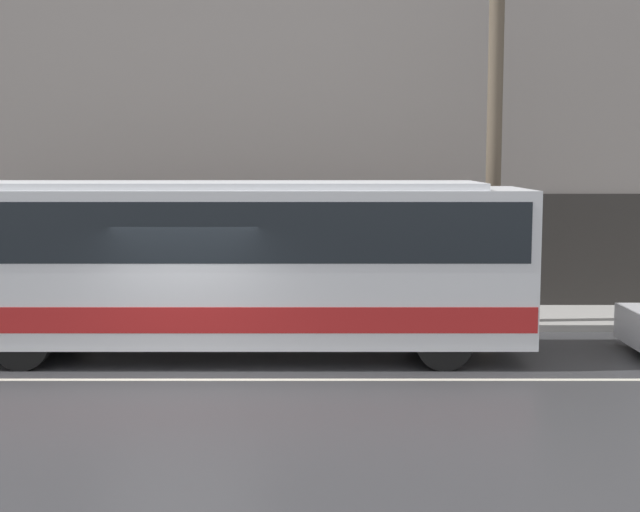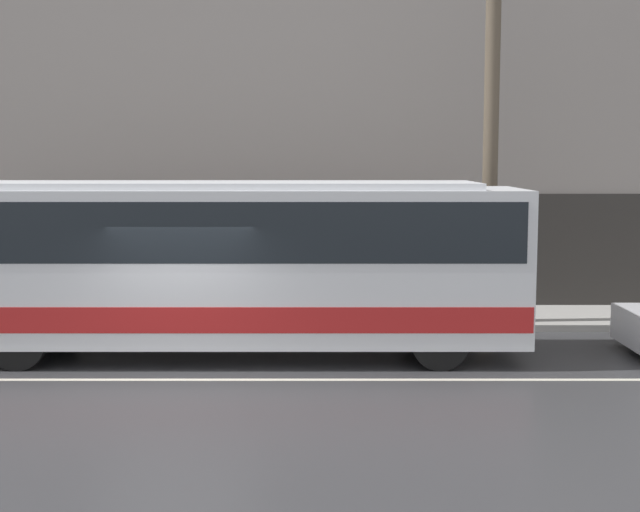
# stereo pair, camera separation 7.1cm
# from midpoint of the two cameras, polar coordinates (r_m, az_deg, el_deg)

# --- Properties ---
(ground_plane) EXTENTS (60.00, 60.00, 0.00)m
(ground_plane) POSITION_cam_midpoint_polar(r_m,az_deg,el_deg) (15.05, -9.07, -7.84)
(ground_plane) COLOR #38383A
(sidewalk) EXTENTS (60.00, 2.57, 0.15)m
(sidewalk) POSITION_cam_midpoint_polar(r_m,az_deg,el_deg) (20.16, -6.73, -3.94)
(sidewalk) COLOR #A09E99
(sidewalk) RESTS_ON ground_plane
(building_facade) EXTENTS (60.00, 0.35, 13.27)m
(building_facade) POSITION_cam_midpoint_polar(r_m,az_deg,el_deg) (21.43, -6.51, 13.73)
(building_facade) COLOR gray
(building_facade) RESTS_ON ground_plane
(lane_stripe) EXTENTS (54.00, 0.14, 0.01)m
(lane_stripe) POSITION_cam_midpoint_polar(r_m,az_deg,el_deg) (15.05, -9.07, -7.82)
(lane_stripe) COLOR beige
(lane_stripe) RESTS_ON ground_plane
(transit_bus) EXTENTS (11.31, 2.54, 3.22)m
(transit_bus) POSITION_cam_midpoint_polar(r_m,az_deg,el_deg) (16.43, -6.84, -0.16)
(transit_bus) COLOR silver
(transit_bus) RESTS_ON ground_plane
(utility_pole_near) EXTENTS (0.32, 0.32, 7.78)m
(utility_pole_near) POSITION_cam_midpoint_polar(r_m,az_deg,el_deg) (19.23, 10.90, 7.37)
(utility_pole_near) COLOR brown
(utility_pole_near) RESTS_ON sidewalk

